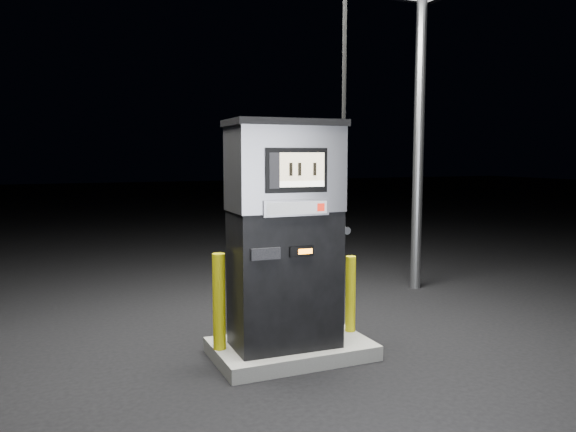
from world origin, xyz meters
name	(u,v)px	position (x,y,z in m)	size (l,w,h in m)	color
ground	(291,356)	(0.00, 0.00, 0.00)	(80.00, 80.00, 0.00)	black
pump_island	(291,349)	(0.00, 0.00, 0.07)	(1.60, 1.00, 0.15)	slate
fuel_dispenser	(285,232)	(-0.10, -0.07, 1.31)	(1.25, 0.70, 4.70)	black
bollard_left	(219,302)	(-0.74, 0.09, 0.63)	(0.13, 0.13, 0.96)	#D1C90B
bollard_right	(350,294)	(0.74, 0.07, 0.57)	(0.11, 0.11, 0.83)	#D1C90B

